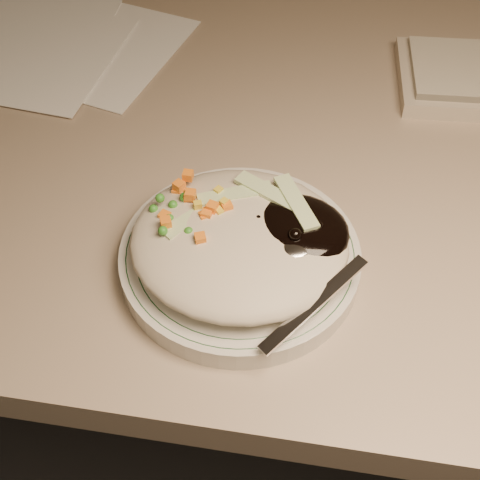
# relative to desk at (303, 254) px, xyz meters

# --- Properties ---
(desk) EXTENTS (1.40, 0.70, 0.74)m
(desk) POSITION_rel_desk_xyz_m (0.00, 0.00, 0.00)
(desk) COLOR gray
(desk) RESTS_ON ground
(plate) EXTENTS (0.22, 0.22, 0.02)m
(plate) POSITION_rel_desk_xyz_m (-0.05, -0.19, 0.21)
(plate) COLOR silver
(plate) RESTS_ON desk
(plate_rim) EXTENTS (0.21, 0.21, 0.00)m
(plate_rim) POSITION_rel_desk_xyz_m (-0.05, -0.19, 0.22)
(plate_rim) COLOR #144723
(plate_rim) RESTS_ON plate
(meal) EXTENTS (0.21, 0.19, 0.05)m
(meal) POSITION_rel_desk_xyz_m (-0.05, -0.19, 0.24)
(meal) COLOR #B9AD96
(meal) RESTS_ON plate
(papers) EXTENTS (0.45, 0.35, 0.00)m
(papers) POSITION_rel_desk_xyz_m (-0.41, 0.12, 0.20)
(papers) COLOR white
(papers) RESTS_ON desk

